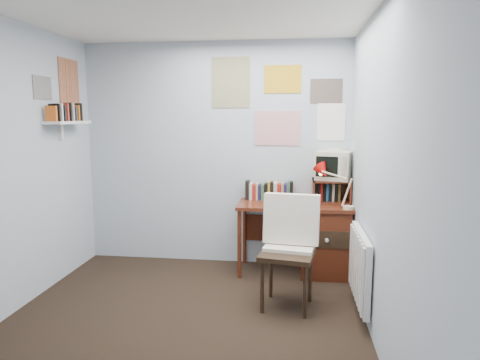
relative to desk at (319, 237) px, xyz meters
The scene contains 13 objects.
ground 1.93m from the desk, 128.37° to the right, with size 3.50×3.50×0.00m, color black.
back_wall 1.47m from the desk, 167.00° to the left, with size 3.00×0.02×2.50m, color #A5B1BC.
right_wall 1.74m from the desk, 77.48° to the right, with size 0.02×3.50×2.50m, color #A5B1BC.
desk is the anchor object (origin of this frame).
desk_chair 0.94m from the desk, 110.58° to the right, with size 0.49×0.47×0.97m, color black.
desk_lamp 0.65m from the desk, 35.70° to the right, with size 0.28×0.24×0.40m, color red.
tv_riser 0.51m from the desk, 42.96° to the left, with size 0.40×0.30×0.25m, color #512112.
crt_tv 0.80m from the desk, 42.21° to the left, with size 0.35×0.32×0.33m, color beige.
book_row 0.71m from the desk, 160.58° to the left, with size 0.60×0.14×0.22m, color #512112.
radiator 0.97m from the desk, 72.76° to the right, with size 0.09×0.80×0.60m, color white.
wall_shelf 2.87m from the desk, behind, with size 0.20×0.62×0.24m, color white.
posters_back 1.54m from the desk, 150.72° to the left, with size 1.20×0.01×0.90m, color white.
posters_left 3.13m from the desk, behind, with size 0.01×0.70×0.60m, color white.
Camera 1 is at (0.88, -3.02, 1.69)m, focal length 32.00 mm.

